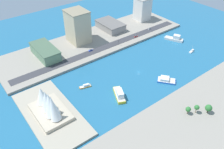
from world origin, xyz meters
TOP-DOWN VIEW (x-y plane):
  - ground_plane at (0.00, 0.00)m, footprint 440.00×440.00m
  - quay_west at (-79.74, 0.00)m, footprint 70.00×240.00m
  - quay_east at (79.74, 0.00)m, footprint 70.00×240.00m
  - peninsula_point at (-0.19, 99.05)m, footprint 81.86×38.08m
  - road_strip at (58.71, 0.00)m, footprint 10.38×228.00m
  - sailboat_small_white at (-8.40, -76.56)m, footprint 4.07×9.14m
  - water_taxi_orange at (12.90, 57.15)m, footprint 5.99×12.08m
  - ferry_yellow_fast at (-17.13, 39.89)m, footprint 23.31×15.20m
  - ferry_white_commuter at (22.70, -82.37)m, footprint 24.11×16.04m
  - catamaran_blue at (-27.55, -10.52)m, footprint 19.10×17.83m
  - hotel_broad_white at (91.28, -89.54)m, footprint 19.34×19.83m
  - carpark_squat_concrete at (94.53, -34.30)m, footprint 39.75×24.80m
  - office_block_beige at (90.79, 17.21)m, footprint 26.87×23.07m
  - terminal_long_green at (82.90, 64.95)m, footprint 42.59×19.80m
  - hatchback_blue at (61.88, 18.94)m, footprint 2.12×5.20m
  - sedan_silver at (60.44, -75.57)m, footprint 2.13×4.32m
  - pickup_red at (55.58, -45.97)m, footprint 2.13×4.94m
  - traffic_light_waterfront at (52.70, -15.41)m, footprint 0.36×0.36m
  - opera_landmark at (0.40, 99.05)m, footprint 38.28×24.58m
  - park_tree_cluster at (-75.15, 1.49)m, footprint 14.29×19.05m

SIDE VIEW (x-z plane):
  - ground_plane at x=0.00m, z-range 0.00..0.00m
  - sailboat_small_white at x=-8.40m, z-range -3.72..5.65m
  - peninsula_point at x=-0.19m, z-range 0.00..2.00m
  - water_taxi_orange at x=12.90m, z-range -0.43..2.71m
  - quay_west at x=-79.74m, z-range 0.00..2.64m
  - quay_east at x=79.74m, z-range 0.00..2.64m
  - catamaran_blue at x=-27.55m, z-range -0.48..3.79m
  - ferry_white_commuter at x=22.70m, z-range -1.19..6.55m
  - road_strip at x=58.71m, z-range 2.64..2.79m
  - ferry_yellow_fast at x=-17.13m, z-range -1.01..6.78m
  - pickup_red at x=55.58m, z-range 2.78..4.28m
  - hatchback_blue at x=61.88m, z-range 2.77..4.32m
  - sedan_silver at x=60.44m, z-range 2.79..4.32m
  - traffic_light_waterfront at x=52.70m, z-range 3.73..10.23m
  - carpark_squat_concrete at x=94.53m, z-range 2.67..12.17m
  - park_tree_cluster at x=-75.15m, z-range 3.90..12.02m
  - terminal_long_green at x=82.90m, z-range 2.67..14.34m
  - opera_landmark at x=0.40m, z-range -1.14..24.28m
  - hotel_broad_white at x=91.28m, z-range 2.67..34.33m
  - office_block_beige at x=90.79m, z-range 2.67..41.71m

